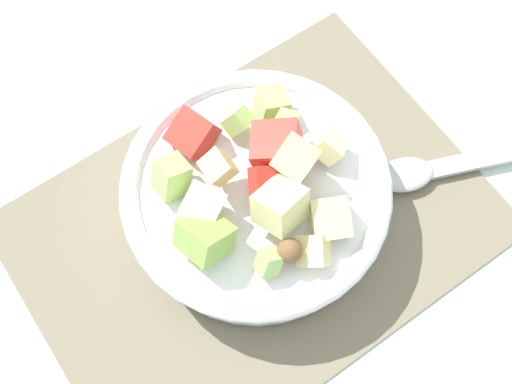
# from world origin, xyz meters

# --- Properties ---
(ground_plane) EXTENTS (2.40, 2.40, 0.00)m
(ground_plane) POSITION_xyz_m (0.00, 0.00, 0.00)
(ground_plane) COLOR silver
(placemat) EXTENTS (0.43, 0.31, 0.01)m
(placemat) POSITION_xyz_m (0.00, 0.00, 0.00)
(placemat) COLOR #756B56
(placemat) RESTS_ON ground_plane
(salad_bowl) EXTENTS (0.24, 0.24, 0.11)m
(salad_bowl) POSITION_xyz_m (-0.01, -0.01, 0.04)
(salad_bowl) COLOR white
(salad_bowl) RESTS_ON placemat
(serving_spoon) EXTENTS (0.19, 0.10, 0.01)m
(serving_spoon) POSITION_xyz_m (-0.18, 0.06, 0.01)
(serving_spoon) COLOR #B7B7BC
(serving_spoon) RESTS_ON placemat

